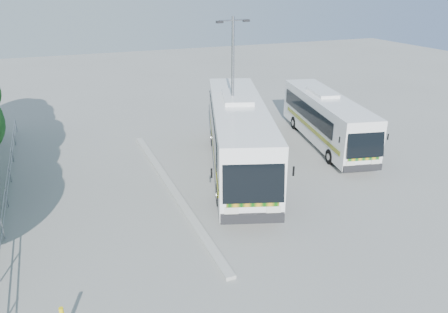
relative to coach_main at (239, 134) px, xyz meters
name	(u,v)px	position (x,y,z in m)	size (l,w,h in m)	color
ground	(227,198)	(-1.96, -3.11, -2.08)	(100.00, 100.00, 0.00)	gray
kerb_divider	(171,187)	(-4.26, -1.11, -2.00)	(0.40, 16.00, 0.15)	#B2B2AD
railing	(7,184)	(-11.96, 0.89, -1.34)	(0.06, 22.00, 1.00)	gray
coach_main	(239,134)	(0.00, 0.00, 0.00)	(6.90, 13.81, 3.79)	white
coach_adjacent	(326,118)	(7.02, 1.82, -0.38)	(4.55, 11.35, 3.09)	white
lamppost	(233,86)	(0.04, 0.99, 2.48)	(2.02, 0.51, 8.26)	gray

